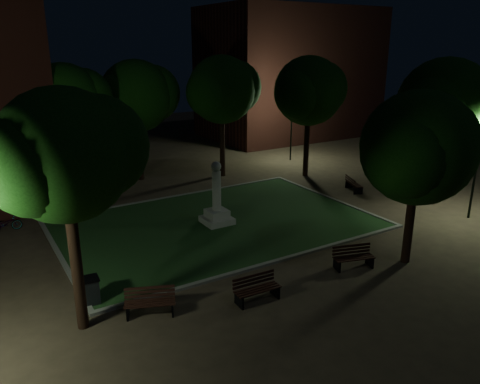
{
  "coord_description": "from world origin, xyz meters",
  "views": [
    {
      "loc": [
        -10.52,
        -17.44,
        8.74
      ],
      "look_at": [
        0.75,
        1.0,
        1.87
      ],
      "focal_mm": 35.0,
      "sensor_mm": 36.0,
      "label": 1
    }
  ],
  "objects_px": {
    "bench_near_left": "(256,289)",
    "bicycle": "(5,224)",
    "bench_right_side": "(353,184)",
    "trash_bin": "(91,291)",
    "bench_west_near": "(150,302)",
    "monument": "(217,206)",
    "bench_near_right": "(353,258)"
  },
  "relations": [
    {
      "from": "bench_near_left",
      "to": "bench_near_right",
      "type": "bearing_deg",
      "value": 3.84
    },
    {
      "from": "bench_near_right",
      "to": "bench_west_near",
      "type": "xyz_separation_m",
      "value": [
        -8.32,
        1.02,
        0.0
      ]
    },
    {
      "from": "bench_right_side",
      "to": "trash_bin",
      "type": "xyz_separation_m",
      "value": [
        -17.33,
        -4.96,
        0.11
      ]
    },
    {
      "from": "bench_near_right",
      "to": "bicycle",
      "type": "relative_size",
      "value": 1.2
    },
    {
      "from": "bicycle",
      "to": "bench_near_left",
      "type": "bearing_deg",
      "value": -148.99
    },
    {
      "from": "monument",
      "to": "bench_west_near",
      "type": "relative_size",
      "value": 1.79
    },
    {
      "from": "trash_bin",
      "to": "monument",
      "type": "bearing_deg",
      "value": 30.67
    },
    {
      "from": "bench_west_near",
      "to": "trash_bin",
      "type": "xyz_separation_m",
      "value": [
        -1.53,
        1.65,
        0.09
      ]
    },
    {
      "from": "bench_near_left",
      "to": "bicycle",
      "type": "height_order",
      "value": "bench_near_left"
    },
    {
      "from": "bench_west_near",
      "to": "monument",
      "type": "bearing_deg",
      "value": 68.56
    },
    {
      "from": "monument",
      "to": "bench_near_right",
      "type": "relative_size",
      "value": 1.81
    },
    {
      "from": "bench_right_side",
      "to": "trash_bin",
      "type": "relative_size",
      "value": 1.65
    },
    {
      "from": "monument",
      "to": "trash_bin",
      "type": "distance_m",
      "value": 8.64
    },
    {
      "from": "monument",
      "to": "bench_right_side",
      "type": "xyz_separation_m",
      "value": [
        9.91,
        0.56,
        -0.54
      ]
    },
    {
      "from": "bench_west_near",
      "to": "bench_near_right",
      "type": "bearing_deg",
      "value": 15.76
    },
    {
      "from": "bicycle",
      "to": "bench_west_near",
      "type": "bearing_deg",
      "value": -161.91
    },
    {
      "from": "bench_near_right",
      "to": "monument",
      "type": "bearing_deg",
      "value": 125.99
    },
    {
      "from": "monument",
      "to": "bicycle",
      "type": "xyz_separation_m",
      "value": [
        -9.21,
        4.58,
        -0.57
      ]
    },
    {
      "from": "monument",
      "to": "bench_west_near",
      "type": "distance_m",
      "value": 8.46
    },
    {
      "from": "bench_near_right",
      "to": "bench_right_side",
      "type": "bearing_deg",
      "value": 62.59
    },
    {
      "from": "bench_near_right",
      "to": "bench_west_near",
      "type": "height_order",
      "value": "bench_west_near"
    },
    {
      "from": "bench_near_left",
      "to": "bicycle",
      "type": "relative_size",
      "value": 1.16
    },
    {
      "from": "bench_near_right",
      "to": "trash_bin",
      "type": "distance_m",
      "value": 10.21
    },
    {
      "from": "bench_right_side",
      "to": "monument",
      "type": "bearing_deg",
      "value": 116.2
    },
    {
      "from": "bench_west_near",
      "to": "bench_right_side",
      "type": "distance_m",
      "value": 17.13
    },
    {
      "from": "bench_near_right",
      "to": "bench_right_side",
      "type": "relative_size",
      "value": 1.04
    },
    {
      "from": "bench_near_left",
      "to": "monument",
      "type": "bearing_deg",
      "value": 74.51
    },
    {
      "from": "bench_near_right",
      "to": "bicycle",
      "type": "xyz_separation_m",
      "value": [
        -11.65,
        11.65,
        -0.04
      ]
    },
    {
      "from": "bench_near_right",
      "to": "bicycle",
      "type": "height_order",
      "value": "bench_near_right"
    },
    {
      "from": "bench_near_left",
      "to": "bench_west_near",
      "type": "distance_m",
      "value": 3.72
    },
    {
      "from": "monument",
      "to": "bench_west_near",
      "type": "xyz_separation_m",
      "value": [
        -5.89,
        -6.05,
        -0.52
      ]
    },
    {
      "from": "bench_right_side",
      "to": "trash_bin",
      "type": "bearing_deg",
      "value": 128.93
    }
  ]
}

